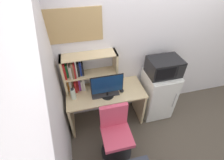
{
  "coord_description": "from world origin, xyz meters",
  "views": [
    {
      "loc": [
        -1.26,
        -2.11,
        2.54
      ],
      "look_at": [
        -0.82,
        -0.31,
        0.99
      ],
      "focal_mm": 25.55,
      "sensor_mm": 36.0,
      "label": 1
    }
  ],
  "objects_px": {
    "water_bottle": "(73,94)",
    "microwave": "(164,67)",
    "computer_mouse": "(122,90)",
    "hutch_bookshelf": "(82,73)",
    "mini_fridge": "(157,94)",
    "keyboard": "(105,94)",
    "monitor": "(107,86)",
    "wall_corkboard": "(74,26)",
    "desk_chair": "(116,135)"
  },
  "relations": [
    {
      "from": "desk_chair",
      "to": "computer_mouse",
      "type": "bearing_deg",
      "value": 66.44
    },
    {
      "from": "desk_chair",
      "to": "wall_corkboard",
      "type": "height_order",
      "value": "wall_corkboard"
    },
    {
      "from": "desk_chair",
      "to": "microwave",
      "type": "bearing_deg",
      "value": 31.59
    },
    {
      "from": "computer_mouse",
      "to": "water_bottle",
      "type": "xyz_separation_m",
      "value": [
        -0.76,
        0.03,
        0.08
      ]
    },
    {
      "from": "keyboard",
      "to": "mini_fridge",
      "type": "bearing_deg",
      "value": 2.92
    },
    {
      "from": "keyboard",
      "to": "desk_chair",
      "type": "xyz_separation_m",
      "value": [
        0.04,
        -0.53,
        -0.35
      ]
    },
    {
      "from": "microwave",
      "to": "water_bottle",
      "type": "bearing_deg",
      "value": -179.61
    },
    {
      "from": "monitor",
      "to": "mini_fridge",
      "type": "height_order",
      "value": "monitor"
    },
    {
      "from": "hutch_bookshelf",
      "to": "mini_fridge",
      "type": "relative_size",
      "value": 0.88
    },
    {
      "from": "hutch_bookshelf",
      "to": "monitor",
      "type": "height_order",
      "value": "hutch_bookshelf"
    },
    {
      "from": "hutch_bookshelf",
      "to": "monitor",
      "type": "bearing_deg",
      "value": -37.63
    },
    {
      "from": "hutch_bookshelf",
      "to": "keyboard",
      "type": "height_order",
      "value": "hutch_bookshelf"
    },
    {
      "from": "hutch_bookshelf",
      "to": "microwave",
      "type": "xyz_separation_m",
      "value": [
        1.29,
        -0.18,
        0.02
      ]
    },
    {
      "from": "desk_chair",
      "to": "monitor",
      "type": "bearing_deg",
      "value": 91.12
    },
    {
      "from": "keyboard",
      "to": "microwave",
      "type": "xyz_separation_m",
      "value": [
        0.98,
        0.05,
        0.33
      ]
    },
    {
      "from": "monitor",
      "to": "wall_corkboard",
      "type": "distance_m",
      "value": 0.95
    },
    {
      "from": "monitor",
      "to": "water_bottle",
      "type": "distance_m",
      "value": 0.54
    },
    {
      "from": "hutch_bookshelf",
      "to": "computer_mouse",
      "type": "distance_m",
      "value": 0.7
    },
    {
      "from": "water_bottle",
      "to": "wall_corkboard",
      "type": "bearing_deg",
      "value": 58.67
    },
    {
      "from": "water_bottle",
      "to": "wall_corkboard",
      "type": "height_order",
      "value": "wall_corkboard"
    },
    {
      "from": "computer_mouse",
      "to": "mini_fridge",
      "type": "height_order",
      "value": "mini_fridge"
    },
    {
      "from": "wall_corkboard",
      "to": "hutch_bookshelf",
      "type": "bearing_deg",
      "value": -91.68
    },
    {
      "from": "keyboard",
      "to": "water_bottle",
      "type": "relative_size",
      "value": 2.16
    },
    {
      "from": "computer_mouse",
      "to": "microwave",
      "type": "height_order",
      "value": "microwave"
    },
    {
      "from": "hutch_bookshelf",
      "to": "water_bottle",
      "type": "xyz_separation_m",
      "value": [
        -0.17,
        -0.19,
        -0.22
      ]
    },
    {
      "from": "keyboard",
      "to": "microwave",
      "type": "distance_m",
      "value": 1.03
    },
    {
      "from": "microwave",
      "to": "keyboard",
      "type": "bearing_deg",
      "value": -176.9
    },
    {
      "from": "computer_mouse",
      "to": "monitor",
      "type": "bearing_deg",
      "value": -170.52
    },
    {
      "from": "microwave",
      "to": "desk_chair",
      "type": "bearing_deg",
      "value": -148.41
    },
    {
      "from": "water_bottle",
      "to": "microwave",
      "type": "distance_m",
      "value": 1.49
    },
    {
      "from": "hutch_bookshelf",
      "to": "mini_fridge",
      "type": "bearing_deg",
      "value": -8.21
    },
    {
      "from": "computer_mouse",
      "to": "desk_chair",
      "type": "bearing_deg",
      "value": -113.56
    },
    {
      "from": "hutch_bookshelf",
      "to": "desk_chair",
      "type": "xyz_separation_m",
      "value": [
        0.35,
        -0.76,
        -0.66
      ]
    },
    {
      "from": "hutch_bookshelf",
      "to": "keyboard",
      "type": "relative_size",
      "value": 1.91
    },
    {
      "from": "water_bottle",
      "to": "desk_chair",
      "type": "bearing_deg",
      "value": -47.17
    },
    {
      "from": "hutch_bookshelf",
      "to": "microwave",
      "type": "relative_size",
      "value": 1.6
    },
    {
      "from": "monitor",
      "to": "water_bottle",
      "type": "height_order",
      "value": "monitor"
    },
    {
      "from": "monitor",
      "to": "desk_chair",
      "type": "relative_size",
      "value": 0.55
    },
    {
      "from": "keyboard",
      "to": "microwave",
      "type": "height_order",
      "value": "microwave"
    },
    {
      "from": "hutch_bookshelf",
      "to": "water_bottle",
      "type": "bearing_deg",
      "value": -131.88
    },
    {
      "from": "keyboard",
      "to": "wall_corkboard",
      "type": "height_order",
      "value": "wall_corkboard"
    },
    {
      "from": "desk_chair",
      "to": "wall_corkboard",
      "type": "xyz_separation_m",
      "value": [
        -0.35,
        0.86,
        1.36
      ]
    },
    {
      "from": "monitor",
      "to": "mini_fridge",
      "type": "bearing_deg",
      "value": 4.69
    },
    {
      "from": "computer_mouse",
      "to": "microwave",
      "type": "relative_size",
      "value": 0.17
    },
    {
      "from": "hutch_bookshelf",
      "to": "desk_chair",
      "type": "distance_m",
      "value": 1.07
    },
    {
      "from": "monitor",
      "to": "keyboard",
      "type": "xyz_separation_m",
      "value": [
        -0.03,
        0.03,
        -0.2
      ]
    },
    {
      "from": "hutch_bookshelf",
      "to": "computer_mouse",
      "type": "relative_size",
      "value": 9.23
    },
    {
      "from": "monitor",
      "to": "computer_mouse",
      "type": "xyz_separation_m",
      "value": [
        0.24,
        0.04,
        -0.19
      ]
    },
    {
      "from": "keyboard",
      "to": "wall_corkboard",
      "type": "xyz_separation_m",
      "value": [
        -0.31,
        0.33,
        1.01
      ]
    },
    {
      "from": "desk_chair",
      "to": "wall_corkboard",
      "type": "relative_size",
      "value": 1.22
    }
  ]
}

